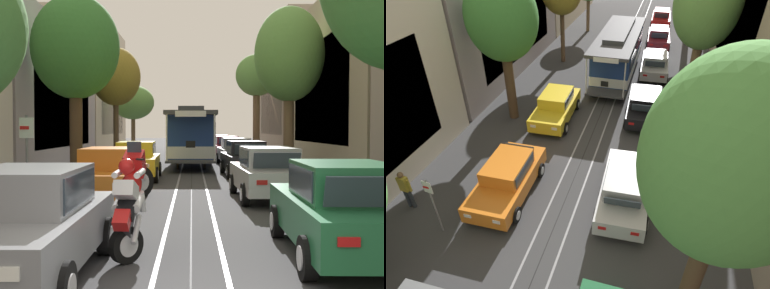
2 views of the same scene
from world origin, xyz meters
The scene contains 21 objects.
ground_plane centered at (0.00, 18.47, 0.00)m, with size 160.00×160.00×0.00m, color #38383A.
trolley_track_rails centered at (0.00, 21.09, 0.00)m, with size 1.14×54.18×0.01m.
building_facade_left centered at (-9.44, 22.23, 4.44)m, with size 5.75×45.88×10.98m.
building_facade_right centered at (9.24, 21.71, 5.16)m, with size 5.15×45.88×10.92m.
parked_car_grey_near_left centered at (-2.33, 1.84, 0.80)m, with size 2.00×4.36×1.58m.
parked_car_orange_second_left centered at (-2.35, 8.88, 0.80)m, with size 2.02×4.37×1.58m.
parked_car_yellow_mid_left centered at (-2.32, 15.09, 0.80)m, with size 2.07×4.39×1.58m.
parked_car_green_near_right centered at (2.54, 3.05, 0.80)m, with size 2.05×4.38×1.58m.
parked_car_silver_second_right centered at (2.31, 9.51, 0.80)m, with size 2.10×4.41×1.58m.
parked_car_black_mid_right centered at (2.41, 16.52, 0.80)m, with size 2.12×4.41×1.58m.
parked_car_silver_fourth_right centered at (2.54, 22.81, 0.80)m, with size 2.11×4.41×1.58m.
parked_car_maroon_fifth_right centered at (2.45, 29.18, 0.80)m, with size 2.14×4.42×1.58m.
parked_car_red_sixth_right centered at (2.31, 35.75, 0.80)m, with size 2.05×4.38×1.58m.
street_tree_kerb_left_second centered at (-4.73, 14.67, 5.38)m, with size 3.59×3.20×7.57m.
street_tree_kerb_left_mid centered at (-4.50, 23.57, 5.16)m, with size 2.94×2.89×6.93m.
street_tree_kerb_left_fourth centered at (-4.50, 31.90, 4.09)m, with size 3.23×3.09×5.43m.
street_tree_kerb_right_second centered at (4.78, 18.66, 5.70)m, with size 3.40×3.46×8.09m.
street_tree_kerb_right_mid centered at (4.85, 31.03, 5.94)m, with size 3.13×2.73×7.68m.
cable_car_trolley centered at (0.00, 22.11, 1.66)m, with size 2.65×9.15×3.28m.
motorcycle_with_rider centered at (-0.99, 2.93, 1.01)m, with size 0.60×1.78×1.92m.
street_sign_post centered at (-3.89, 6.40, 1.54)m, with size 0.36×0.09×2.46m.
Camera 1 is at (0.02, -4.91, 2.15)m, focal length 44.80 mm.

